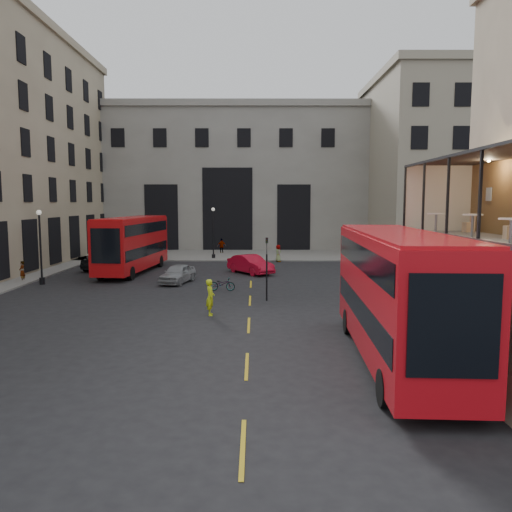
{
  "coord_description": "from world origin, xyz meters",
  "views": [
    {
      "loc": [
        -1.71,
        -17.42,
        5.87
      ],
      "look_at": [
        -1.65,
        9.19,
        3.0
      ],
      "focal_mm": 35.0,
      "sensor_mm": 36.0,
      "label": 1
    }
  ],
  "objects_px": {
    "pedestrian_a": "(108,258)",
    "pedestrian_b": "(160,248)",
    "bus_near": "(397,289)",
    "pedestrian_e": "(22,271)",
    "bicycle": "(222,284)",
    "cafe_table_mid": "(472,222)",
    "cafe_table_far": "(436,221)",
    "cafe_table_near": "(511,228)",
    "bus_far": "(133,242)",
    "street_lamp_a": "(41,251)",
    "car_a": "(178,274)",
    "cyclist": "(210,297)",
    "traffic_light_near": "(267,261)",
    "pedestrian_c": "(222,246)",
    "car_c": "(102,261)",
    "street_lamp_b": "(213,236)",
    "traffic_light_far": "(109,240)",
    "cafe_chair_c": "(512,232)",
    "pedestrian_d": "(278,253)",
    "car_b": "(250,264)"
  },
  "relations": [
    {
      "from": "pedestrian_a",
      "to": "pedestrian_b",
      "type": "relative_size",
      "value": 0.92
    },
    {
      "from": "bus_near",
      "to": "pedestrian_e",
      "type": "relative_size",
      "value": 7.94
    },
    {
      "from": "bicycle",
      "to": "cafe_table_mid",
      "type": "height_order",
      "value": "cafe_table_mid"
    },
    {
      "from": "pedestrian_a",
      "to": "cafe_table_far",
      "type": "bearing_deg",
      "value": -47.35
    },
    {
      "from": "cafe_table_far",
      "to": "cafe_table_near",
      "type": "bearing_deg",
      "value": -90.69
    },
    {
      "from": "bus_far",
      "to": "cafe_table_near",
      "type": "height_order",
      "value": "cafe_table_near"
    },
    {
      "from": "street_lamp_a",
      "to": "car_a",
      "type": "height_order",
      "value": "street_lamp_a"
    },
    {
      "from": "bicycle",
      "to": "cyclist",
      "type": "distance_m",
      "value": 7.28
    },
    {
      "from": "bus_far",
      "to": "cyclist",
      "type": "distance_m",
      "value": 17.84
    },
    {
      "from": "bus_near",
      "to": "cafe_table_far",
      "type": "relative_size",
      "value": 14.47
    },
    {
      "from": "traffic_light_near",
      "to": "bus_near",
      "type": "xyz_separation_m",
      "value": [
        4.5,
        -11.43,
        0.27
      ]
    },
    {
      "from": "cyclist",
      "to": "bicycle",
      "type": "bearing_deg",
      "value": -6.61
    },
    {
      "from": "bus_near",
      "to": "pedestrian_c",
      "type": "bearing_deg",
      "value": 103.06
    },
    {
      "from": "car_c",
      "to": "cafe_table_near",
      "type": "distance_m",
      "value": 36.46
    },
    {
      "from": "pedestrian_a",
      "to": "cafe_table_near",
      "type": "xyz_separation_m",
      "value": [
        20.32,
        -30.88,
        4.29
      ]
    },
    {
      "from": "bus_far",
      "to": "cafe_table_far",
      "type": "relative_size",
      "value": 14.08
    },
    {
      "from": "street_lamp_b",
      "to": "pedestrian_a",
      "type": "distance_m",
      "value": 11.38
    },
    {
      "from": "car_a",
      "to": "cyclist",
      "type": "bearing_deg",
      "value": -58.45
    },
    {
      "from": "cyclist",
      "to": "pedestrian_a",
      "type": "height_order",
      "value": "cyclist"
    },
    {
      "from": "cafe_table_near",
      "to": "cafe_table_far",
      "type": "distance_m",
      "value": 5.91
    },
    {
      "from": "traffic_light_far",
      "to": "pedestrian_a",
      "type": "height_order",
      "value": "traffic_light_far"
    },
    {
      "from": "pedestrian_c",
      "to": "pedestrian_b",
      "type": "bearing_deg",
      "value": 9.65
    },
    {
      "from": "cafe_chair_c",
      "to": "cafe_table_mid",
      "type": "bearing_deg",
      "value": 160.24
    },
    {
      "from": "car_c",
      "to": "street_lamp_a",
      "type": "bearing_deg",
      "value": 88.0
    },
    {
      "from": "bus_far",
      "to": "pedestrian_d",
      "type": "relative_size",
      "value": 7.02
    },
    {
      "from": "cafe_table_far",
      "to": "cafe_chair_c",
      "type": "bearing_deg",
      "value": -53.24
    },
    {
      "from": "cafe_table_far",
      "to": "bicycle",
      "type": "bearing_deg",
      "value": 125.16
    },
    {
      "from": "street_lamp_b",
      "to": "traffic_light_near",
      "type": "bearing_deg",
      "value": -77.2
    },
    {
      "from": "traffic_light_near",
      "to": "pedestrian_a",
      "type": "relative_size",
      "value": 2.2
    },
    {
      "from": "pedestrian_b",
      "to": "cafe_table_near",
      "type": "distance_m",
      "value": 44.33
    },
    {
      "from": "cafe_chair_c",
      "to": "car_b",
      "type": "bearing_deg",
      "value": 111.45
    },
    {
      "from": "cafe_chair_c",
      "to": "car_a",
      "type": "bearing_deg",
      "value": 127.73
    },
    {
      "from": "pedestrian_c",
      "to": "cyclist",
      "type": "bearing_deg",
      "value": 81.32
    },
    {
      "from": "pedestrian_b",
      "to": "cafe_table_near",
      "type": "relative_size",
      "value": 2.25
    },
    {
      "from": "bicycle",
      "to": "pedestrian_c",
      "type": "height_order",
      "value": "pedestrian_c"
    },
    {
      "from": "car_b",
      "to": "pedestrian_a",
      "type": "distance_m",
      "value": 13.43
    },
    {
      "from": "cafe_table_near",
      "to": "cafe_chair_c",
      "type": "xyz_separation_m",
      "value": [
        1.85,
        3.53,
        -0.29
      ]
    },
    {
      "from": "pedestrian_b",
      "to": "pedestrian_d",
      "type": "bearing_deg",
      "value": -85.92
    },
    {
      "from": "pedestrian_e",
      "to": "cafe_chair_c",
      "type": "distance_m",
      "value": 32.89
    },
    {
      "from": "cafe_table_far",
      "to": "pedestrian_a",
      "type": "bearing_deg",
      "value": 129.23
    },
    {
      "from": "cafe_table_mid",
      "to": "car_b",
      "type": "bearing_deg",
      "value": 109.23
    },
    {
      "from": "traffic_light_far",
      "to": "cafe_chair_c",
      "type": "bearing_deg",
      "value": -51.77
    },
    {
      "from": "street_lamp_a",
      "to": "bus_near",
      "type": "distance_m",
      "value": 26.91
    },
    {
      "from": "cyclist",
      "to": "cafe_table_near",
      "type": "height_order",
      "value": "cafe_table_near"
    },
    {
      "from": "cafe_table_far",
      "to": "cafe_table_mid",
      "type": "bearing_deg",
      "value": -73.26
    },
    {
      "from": "cafe_chair_c",
      "to": "pedestrian_a",
      "type": "bearing_deg",
      "value": 129.02
    },
    {
      "from": "street_lamp_b",
      "to": "car_a",
      "type": "xyz_separation_m",
      "value": [
        -1.35,
        -15.37,
        -1.7
      ]
    },
    {
      "from": "car_b",
      "to": "bus_far",
      "type": "bearing_deg",
      "value": 140.0
    },
    {
      "from": "traffic_light_near",
      "to": "cafe_chair_c",
      "type": "height_order",
      "value": "cafe_chair_c"
    },
    {
      "from": "car_b",
      "to": "bicycle",
      "type": "bearing_deg",
      "value": -138.94
    }
  ]
}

